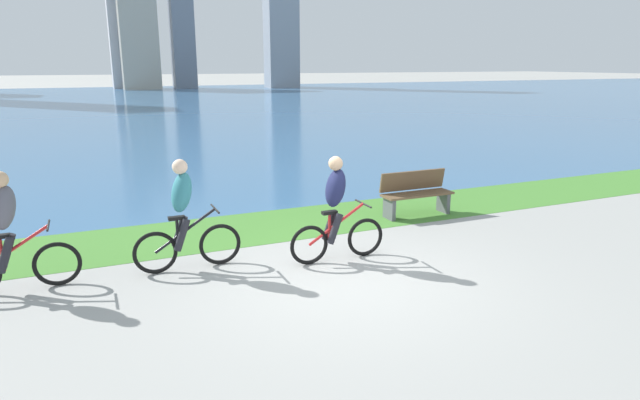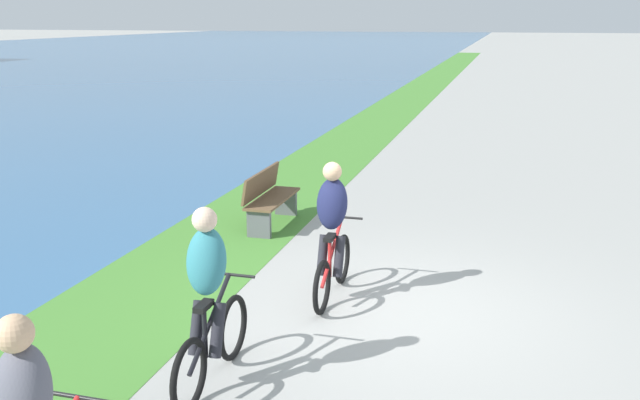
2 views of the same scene
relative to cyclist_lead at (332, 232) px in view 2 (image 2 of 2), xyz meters
The scene contains 5 objects.
ground_plane 1.13m from the cyclist_lead, 106.52° to the right, with size 300.00×300.00×0.00m, color #9E9E99.
grass_strip_bayside 2.34m from the cyclist_lead, 95.68° to the left, with size 120.00×2.05×0.01m, color #478433.
cyclist_lead is the anchor object (origin of this frame).
cyclist_trailing 2.29m from the cyclist_lead, 165.92° to the left, with size 1.61×0.52×1.69m.
bench_near_path 3.14m from the cyclist_lead, 33.33° to the left, with size 1.50×0.47×0.90m.
Camera 2 is at (-7.20, -1.18, 3.26)m, focal length 38.63 mm.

